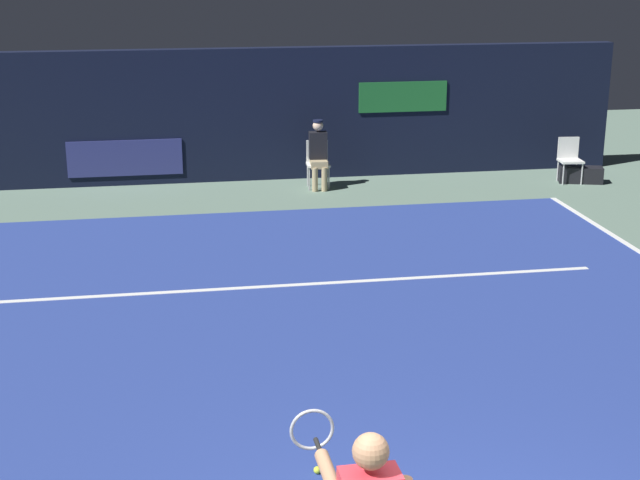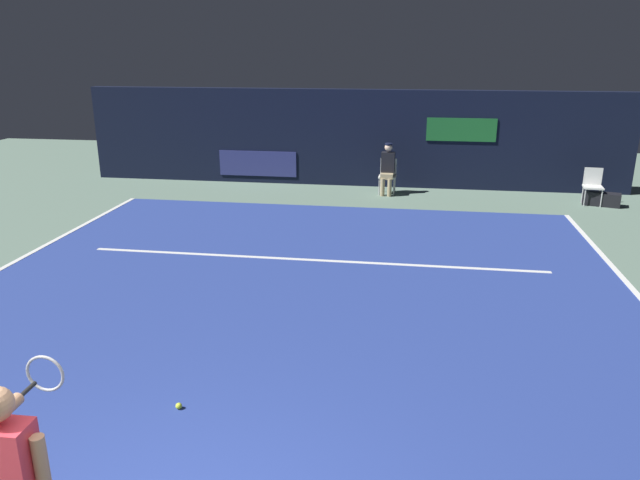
{
  "view_description": "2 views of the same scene",
  "coord_description": "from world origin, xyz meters",
  "px_view_note": "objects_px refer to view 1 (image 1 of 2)",
  "views": [
    {
      "loc": [
        -1.82,
        -4.9,
        4.4
      ],
      "look_at": [
        -0.04,
        5.6,
        1.09
      ],
      "focal_mm": 52.47,
      "sensor_mm": 36.0,
      "label": 1
    },
    {
      "loc": [
        1.67,
        -3.0,
        3.66
      ],
      "look_at": [
        0.32,
        5.85,
        0.78
      ],
      "focal_mm": 33.71,
      "sensor_mm": 36.0,
      "label": 2
    }
  ],
  "objects_px": {
    "courtside_chair_near": "(570,157)",
    "tennis_ball": "(317,470)",
    "line_judge_on_chair": "(318,153)",
    "equipment_bag": "(581,175)"
  },
  "relations": [
    {
      "from": "line_judge_on_chair",
      "to": "courtside_chair_near",
      "type": "height_order",
      "value": "line_judge_on_chair"
    },
    {
      "from": "line_judge_on_chair",
      "to": "equipment_bag",
      "type": "relative_size",
      "value": 1.57
    },
    {
      "from": "courtside_chair_near",
      "to": "equipment_bag",
      "type": "relative_size",
      "value": 1.05
    },
    {
      "from": "courtside_chair_near",
      "to": "tennis_ball",
      "type": "bearing_deg",
      "value": -124.17
    },
    {
      "from": "courtside_chair_near",
      "to": "tennis_ball",
      "type": "height_order",
      "value": "courtside_chair_near"
    },
    {
      "from": "courtside_chair_near",
      "to": "tennis_ball",
      "type": "distance_m",
      "value": 11.94
    },
    {
      "from": "tennis_ball",
      "to": "line_judge_on_chair",
      "type": "bearing_deg",
      "value": 80.4
    },
    {
      "from": "line_judge_on_chair",
      "to": "courtside_chair_near",
      "type": "xyz_separation_m",
      "value": [
        4.98,
        -0.33,
        -0.18
      ]
    },
    {
      "from": "courtside_chair_near",
      "to": "tennis_ball",
      "type": "relative_size",
      "value": 12.94
    },
    {
      "from": "line_judge_on_chair",
      "to": "tennis_ball",
      "type": "distance_m",
      "value": 10.37
    }
  ]
}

